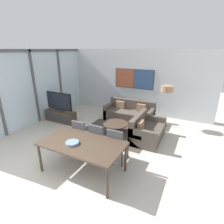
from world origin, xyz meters
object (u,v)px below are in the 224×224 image
coffee_table (115,126)px  dining_table (82,145)px  television (59,102)px  sofa_side (146,131)px  fruit_bowl (72,143)px  floor_lamp (167,91)px  dining_chair_left (82,134)px  sofa_main (130,114)px  dining_chair_centre (98,138)px  tv_console (61,116)px  dining_chair_right (117,144)px

coffee_table → dining_table: 2.26m
television → dining_table: television is taller
sofa_side → dining_table: (-0.86, -2.26, 0.44)m
fruit_bowl → floor_lamp: floor_lamp is taller
dining_table → dining_chair_left: bearing=127.2°
floor_lamp → coffee_table: bearing=-134.7°
sofa_main → sofa_side: bearing=-50.1°
sofa_main → dining_chair_left: (-0.35, -2.81, 0.26)m
television → dining_chair_centre: 3.01m
dining_table → fruit_bowl: size_ratio=6.29×
tv_console → dining_chair_centre: (2.65, -1.39, 0.31)m
sofa_main → coffee_table: bearing=-90.0°
sofa_main → coffee_table: sofa_main is taller
dining_chair_centre → sofa_main: bearing=94.3°
television → dining_chair_centre: bearing=-27.8°
tv_console → dining_chair_centre: 3.01m
tv_console → dining_table: bearing=-38.6°
television → dining_chair_left: bearing=-33.5°
television → sofa_side: bearing=2.4°
tv_console → dining_chair_left: size_ratio=1.38×
sofa_main → dining_chair_left: 2.85m
tv_console → coffee_table: (2.44, 0.09, 0.04)m
sofa_side → dining_table: sofa_side is taller
tv_console → fruit_bowl: bearing=-42.2°
dining_chair_left → tv_console: bearing=146.6°
dining_table → dining_chair_left: dining_chair_left is taller
tv_console → sofa_side: size_ratio=0.94×
fruit_bowl → sofa_side: bearing=66.8°
coffee_table → fruit_bowl: (0.05, -2.34, 0.53)m
tv_console → dining_table: dining_table is taller
coffee_table → floor_lamp: floor_lamp is taller
dining_chair_right → fruit_bowl: 1.13m
tv_console → coffee_table: 2.44m
fruit_bowl → floor_lamp: (1.34, 3.74, 0.56)m
fruit_bowl → tv_console: bearing=137.8°
sofa_main → dining_table: bearing=-86.6°
floor_lamp → sofa_side: bearing=-103.0°
dining_chair_centre → floor_lamp: (1.17, 2.89, 0.83)m
dining_table → floor_lamp: size_ratio=1.24×
sofa_side → coffee_table: sofa_side is taller
sofa_side → fruit_bowl: (-1.03, -2.40, 0.53)m
tv_console → sofa_main: (2.44, 1.43, 0.04)m
television → sofa_main: bearing=30.4°
sofa_side → dining_chair_right: 1.62m
dining_chair_centre → floor_lamp: floor_lamp is taller
coffee_table → dining_table: (0.21, -2.21, 0.44)m
tv_console → fruit_bowl: 3.40m
dining_chair_left → dining_chair_right: same height
tv_console → floor_lamp: size_ratio=0.85×
sofa_main → tv_console: bearing=-149.5°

